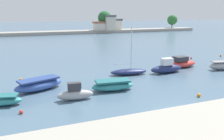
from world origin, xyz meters
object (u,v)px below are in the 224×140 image
object	(u,v)px
mooring_buoy_0	(199,95)
mooring_buoy_2	(191,58)
moored_boat_6	(182,63)
moored_boat_1	(39,85)
moored_boat_3	(113,85)
moored_boat_5	(166,68)
moored_boat_4	(129,72)
mooring_buoy_4	(21,112)
mooring_buoy_3	(21,79)
moored_boat_0	(0,100)
mooring_buoy_1	(221,56)
moored_boat_7	(223,66)
moored_boat_2	(75,94)

from	to	relation	value
mooring_buoy_0	mooring_buoy_2	bearing A→B (deg)	52.48
moored_boat_6	moored_boat_1	bearing A→B (deg)	-177.30
moored_boat_3	moored_boat_5	distance (m)	9.92
moored_boat_3	moored_boat_6	bearing A→B (deg)	30.35
moored_boat_3	moored_boat_5	xyz separation A→B (m)	(9.09, 3.96, 0.16)
moored_boat_4	mooring_buoy_4	world-z (taller)	moored_boat_4
moored_boat_4	mooring_buoy_3	distance (m)	13.09
moored_boat_0	mooring_buoy_2	size ratio (longest dim) A/B	12.46
moored_boat_3	mooring_buoy_1	distance (m)	26.92
moored_boat_4	mooring_buoy_4	size ratio (longest dim) A/B	19.61
moored_boat_4	moored_boat_6	size ratio (longest dim) A/B	1.25
moored_boat_7	moored_boat_3	bearing A→B (deg)	-160.47
moored_boat_3	moored_boat_5	world-z (taller)	moored_boat_5
moored_boat_7	mooring_buoy_3	size ratio (longest dim) A/B	14.09
moored_boat_4	moored_boat_7	xyz separation A→B (m)	(13.36, -2.24, 0.17)
moored_boat_6	mooring_buoy_3	distance (m)	21.87
mooring_buoy_2	mooring_buoy_4	distance (m)	30.07
moored_boat_1	moored_boat_3	world-z (taller)	moored_boat_1
moored_boat_3	moored_boat_7	xyz separation A→B (m)	(17.42, 2.63, 0.07)
moored_boat_6	moored_boat_2	bearing A→B (deg)	-163.72
moored_boat_0	moored_boat_3	size ratio (longest dim) A/B	0.85
moored_boat_6	mooring_buoy_2	bearing A→B (deg)	33.65
moored_boat_0	mooring_buoy_3	size ratio (longest dim) A/B	12.73
moored_boat_4	moored_boat_5	world-z (taller)	moored_boat_4
moored_boat_0	mooring_buoy_3	distance (m)	7.38
moored_boat_2	mooring_buoy_3	world-z (taller)	moored_boat_2
moored_boat_1	mooring_buoy_3	world-z (taller)	moored_boat_1
mooring_buoy_1	mooring_buoy_2	bearing A→B (deg)	178.89
moored_boat_1	moored_boat_2	size ratio (longest dim) A/B	1.57
mooring_buoy_3	mooring_buoy_2	bearing A→B (deg)	7.02
mooring_buoy_3	mooring_buoy_4	bearing A→B (deg)	-89.03
mooring_buoy_0	mooring_buoy_3	world-z (taller)	mooring_buoy_0
moored_boat_1	mooring_buoy_3	bearing A→B (deg)	93.72
moored_boat_5	moored_boat_7	world-z (taller)	moored_boat_5
mooring_buoy_1	mooring_buoy_2	xyz separation A→B (m)	(-6.47, 0.13, -0.02)
mooring_buoy_2	mooring_buoy_3	bearing A→B (deg)	-172.98
moored_boat_4	moored_boat_2	bearing A→B (deg)	-134.58
moored_boat_3	moored_boat_2	bearing A→B (deg)	-157.02
moored_boat_4	mooring_buoy_4	distance (m)	14.79
moored_boat_0	mooring_buoy_4	distance (m)	2.95
moored_boat_3	mooring_buoy_4	bearing A→B (deg)	-156.86
mooring_buoy_0	mooring_buoy_4	bearing A→B (deg)	172.70
mooring_buoy_4	moored_boat_0	bearing A→B (deg)	124.97
moored_boat_1	mooring_buoy_3	size ratio (longest dim) A/B	17.55
mooring_buoy_1	mooring_buoy_4	distance (m)	35.97
mooring_buoy_0	mooring_buoy_3	bearing A→B (deg)	143.64
moored_boat_2	mooring_buoy_0	distance (m)	11.55
moored_boat_3	moored_boat_4	world-z (taller)	moored_boat_4
moored_boat_3	mooring_buoy_1	xyz separation A→B (m)	(24.91, 10.22, -0.34)
moored_boat_3	mooring_buoy_0	xyz separation A→B (m)	(6.93, -4.64, -0.34)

